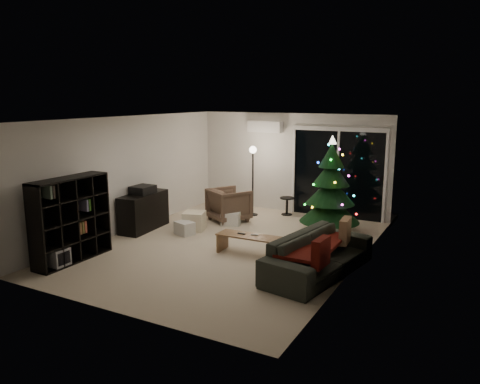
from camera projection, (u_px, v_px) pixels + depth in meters
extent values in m
plane|color=beige|center=(228.00, 246.00, 9.26)|extent=(6.50, 6.50, 0.00)
plane|color=white|center=(228.00, 119.00, 8.75)|extent=(6.50, 6.50, 0.00)
cube|color=silver|center=(292.00, 163.00, 11.81)|extent=(5.00, 0.02, 2.50)
cube|color=silver|center=(107.00, 224.00, 6.20)|extent=(5.00, 0.02, 2.50)
cube|color=silver|center=(128.00, 174.00, 10.16)|extent=(0.02, 6.50, 2.50)
cube|color=silver|center=(357.00, 197.00, 7.85)|extent=(0.02, 6.50, 2.50)
cube|color=black|center=(338.00, 175.00, 11.27)|extent=(2.20, 0.02, 2.10)
cube|color=white|center=(265.00, 127.00, 11.85)|extent=(0.90, 0.22, 0.28)
cube|color=#3F3833|center=(342.00, 214.00, 11.95)|extent=(2.60, 1.00, 0.10)
cube|color=white|center=(347.00, 190.00, 12.18)|extent=(2.20, 0.06, 1.00)
cube|color=black|center=(144.00, 211.00, 10.35)|extent=(0.60, 1.34, 0.81)
cube|color=black|center=(143.00, 190.00, 10.26)|extent=(0.41, 0.49, 0.17)
imported|color=#47362B|center=(229.00, 205.00, 11.07)|extent=(1.16, 1.17, 0.78)
cube|color=beige|center=(194.00, 221.00, 10.35)|extent=(0.57, 0.57, 0.41)
cube|color=white|center=(185.00, 228.00, 10.01)|extent=(0.46, 0.40, 0.28)
cube|color=white|center=(231.00, 219.00, 10.76)|extent=(0.49, 0.42, 0.29)
cylinder|color=black|center=(287.00, 206.00, 11.65)|extent=(0.42, 0.42, 0.44)
cylinder|color=black|center=(253.00, 182.00, 11.51)|extent=(0.27, 0.27, 1.66)
imported|color=#242622|center=(319.00, 255.00, 7.74)|extent=(1.30, 2.44, 0.68)
cube|color=#56100A|center=(313.00, 245.00, 7.76)|extent=(0.72, 1.67, 0.06)
cube|color=#7D614C|center=(345.00, 231.00, 8.13)|extent=(0.17, 0.46, 0.45)
cube|color=#56100A|center=(321.00, 253.00, 7.01)|extent=(0.16, 0.45, 0.45)
cube|color=black|center=(241.00, 234.00, 8.76)|extent=(0.15, 0.04, 0.02)
cube|color=slate|center=(255.00, 235.00, 8.68)|extent=(0.14, 0.08, 0.02)
cone|color=black|center=(331.00, 185.00, 10.01)|extent=(1.32, 1.32, 2.10)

